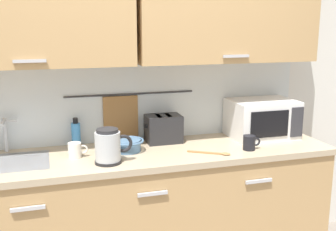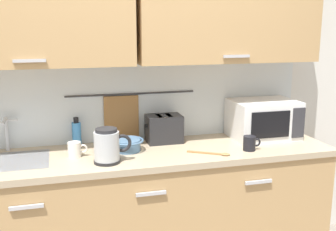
{
  "view_description": "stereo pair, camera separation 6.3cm",
  "coord_description": "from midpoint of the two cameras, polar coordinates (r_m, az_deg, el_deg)",
  "views": [
    {
      "loc": [
        -0.55,
        -2.17,
        1.7
      ],
      "look_at": [
        0.2,
        0.33,
        1.12
      ],
      "focal_mm": 43.96,
      "sensor_mm": 36.0,
      "label": 1
    },
    {
      "loc": [
        -0.49,
        -2.19,
        1.7
      ],
      "look_at": [
        0.2,
        0.33,
        1.12
      ],
      "focal_mm": 43.96,
      "sensor_mm": 36.0,
      "label": 2
    }
  ],
  "objects": [
    {
      "name": "electric_kettle",
      "position": [
        2.44,
        -8.99,
        -4.27
      ],
      "size": [
        0.23,
        0.16,
        0.21
      ],
      "color": "black",
      "rests_on": "counter_unit"
    },
    {
      "name": "mixing_bowl",
      "position": [
        2.66,
        -6.33,
        -4.02
      ],
      "size": [
        0.21,
        0.21,
        0.08
      ],
      "color": "#4C7093",
      "rests_on": "counter_unit"
    },
    {
      "name": "dish_soap_bottle",
      "position": [
        2.81,
        -13.27,
        -2.51
      ],
      "size": [
        0.06,
        0.06,
        0.2
      ],
      "color": "#3F8CD8",
      "rests_on": "counter_unit"
    },
    {
      "name": "sink_faucet",
      "position": [
        2.8,
        -22.27,
        -1.97
      ],
      "size": [
        0.09,
        0.17,
        0.22
      ],
      "color": "#B2B5BA",
      "rests_on": "counter_unit"
    },
    {
      "name": "microwave",
      "position": [
        3.04,
        12.29,
        -0.4
      ],
      "size": [
        0.46,
        0.35,
        0.27
      ],
      "color": "white",
      "rests_on": "counter_unit"
    },
    {
      "name": "toaster",
      "position": [
        2.84,
        -1.28,
        -1.82
      ],
      "size": [
        0.26,
        0.17,
        0.19
      ],
      "color": "#232326",
      "rests_on": "counter_unit"
    },
    {
      "name": "counter_unit",
      "position": [
        2.82,
        -4.61,
        -13.66
      ],
      "size": [
        2.53,
        0.64,
        0.9
      ],
      "color": "tan",
      "rests_on": "ground"
    },
    {
      "name": "wooden_spoon",
      "position": [
        2.62,
        5.71,
        -5.22
      ],
      "size": [
        0.25,
        0.17,
        0.01
      ],
      "color": "#9E7042",
      "rests_on": "counter_unit"
    },
    {
      "name": "mug_near_sink",
      "position": [
        2.59,
        -13.43,
        -4.71
      ],
      "size": [
        0.12,
        0.08,
        0.09
      ],
      "color": "silver",
      "rests_on": "counter_unit"
    },
    {
      "name": "mug_by_kettle",
      "position": [
        2.72,
        10.59,
        -3.73
      ],
      "size": [
        0.12,
        0.08,
        0.09
      ],
      "color": "black",
      "rests_on": "counter_unit"
    },
    {
      "name": "back_wall_assembly",
      "position": [
        2.77,
        -5.8,
        8.8
      ],
      "size": [
        3.7,
        0.41,
        2.5
      ],
      "color": "silver",
      "rests_on": "ground"
    }
  ]
}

